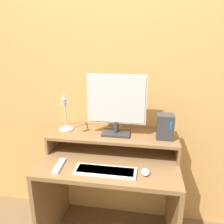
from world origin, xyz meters
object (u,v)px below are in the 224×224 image
object	(u,v)px
router_dock	(165,127)
keyboard	(105,171)
remote_control	(59,166)
monitor	(116,103)
desk_lamp	(66,118)
mouse	(145,172)

from	to	relation	value
router_dock	keyboard	distance (m)	0.55
router_dock	remote_control	distance (m)	0.81
router_dock	monitor	bearing A→B (deg)	177.27
monitor	router_dock	bearing A→B (deg)	-2.73
desk_lamp	keyboard	bearing A→B (deg)	-38.92
router_dock	keyboard	xyz separation A→B (m)	(-0.39, -0.30, -0.23)
desk_lamp	router_dock	world-z (taller)	desk_lamp
router_dock	remote_control	world-z (taller)	router_dock
monitor	remote_control	size ratio (longest dim) A/B	2.44
desk_lamp	keyboard	world-z (taller)	desk_lamp
remote_control	router_dock	bearing A→B (deg)	21.74
monitor	keyboard	distance (m)	0.50
monitor	mouse	bearing A→B (deg)	-50.92
desk_lamp	keyboard	size ratio (longest dim) A/B	0.74
desk_lamp	keyboard	distance (m)	0.55
router_dock	desk_lamp	bearing A→B (deg)	179.97
keyboard	monitor	bearing A→B (deg)	85.20
mouse	desk_lamp	bearing A→B (deg)	156.68
keyboard	remote_control	size ratio (longest dim) A/B	2.15
desk_lamp	mouse	world-z (taller)	desk_lamp
monitor	remote_control	distance (m)	0.61
keyboard	mouse	world-z (taller)	mouse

